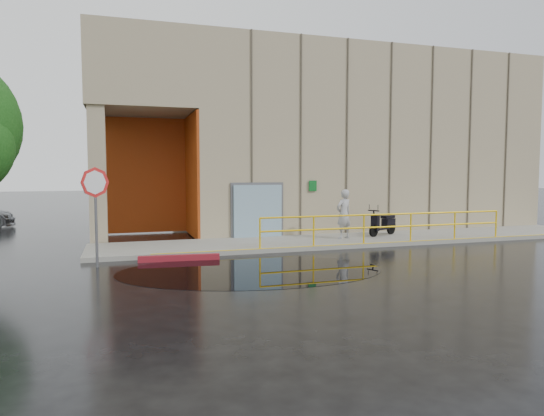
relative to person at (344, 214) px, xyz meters
The scene contains 9 objects.
ground 5.60m from the person, 125.22° to the right, with size 120.00×120.00×0.00m, color black.
sidewalk 1.30m from the person, ahead, with size 20.00×3.00×0.15m, color gray.
building 7.47m from the person, 73.44° to the left, with size 20.00×10.17×8.00m.
guardrail 1.77m from the person, 51.01° to the right, with size 9.56×0.06×1.03m.
person is the anchor object (origin of this frame).
scooter 1.91m from the person, 10.01° to the left, with size 1.65×1.12×1.25m.
stop_sign 9.01m from the person, 165.22° to the right, with size 0.73×0.48×2.79m.
red_curb 6.75m from the person, 162.67° to the right, with size 2.40×0.18×0.18m, color maroon.
puddle 6.26m from the person, 139.40° to the right, with size 7.15×4.40×0.01m, color black.
Camera 1 is at (-4.85, -12.00, 2.68)m, focal length 32.00 mm.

